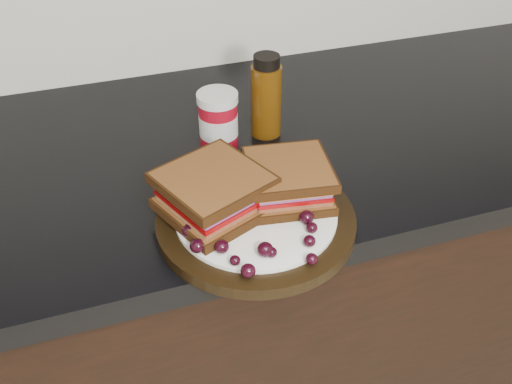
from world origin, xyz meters
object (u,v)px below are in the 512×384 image
oil_bottle (266,96)px  sandwich_left (214,193)px  plate (256,221)px  condiment_jar (218,120)px

oil_bottle → sandwich_left: bearing=-125.6°
plate → condiment_jar: condiment_jar is taller
plate → oil_bottle: oil_bottle is taller
sandwich_left → condiment_jar: condiment_jar is taller
condiment_jar → oil_bottle: (0.09, 0.01, 0.02)m
condiment_jar → oil_bottle: oil_bottle is taller
plate → oil_bottle: size_ratio=1.93×
oil_bottle → condiment_jar: bearing=-170.7°
sandwich_left → plate: bearing=-46.8°
sandwich_left → condiment_jar: 0.20m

